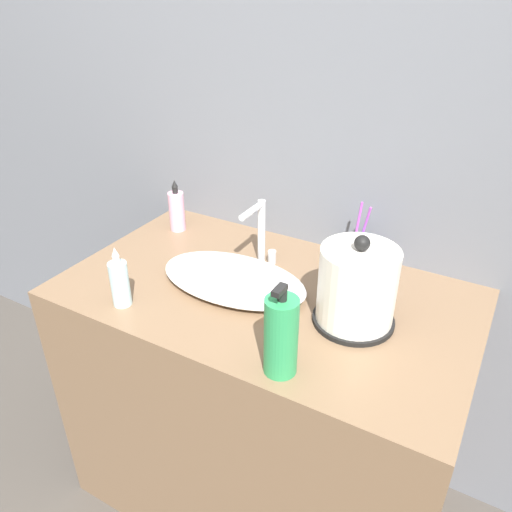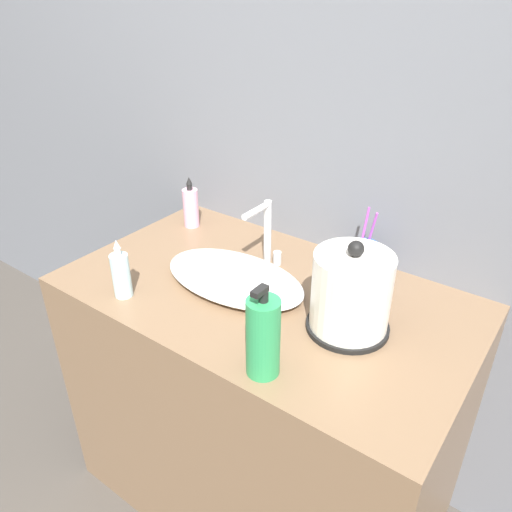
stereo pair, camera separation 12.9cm
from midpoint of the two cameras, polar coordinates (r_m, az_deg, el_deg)
The scene contains 9 objects.
wall_back at distance 1.42m, azimuth 5.32°, elevation 19.40°, with size 6.00×0.04×2.60m.
vanity_counter at distance 1.59m, azimuth -1.56°, elevation -16.38°, with size 1.09×0.63×0.81m.
sink_basin at distance 1.35m, azimuth -5.37°, elevation -2.66°, with size 0.42×0.24×0.04m.
faucet at distance 1.41m, azimuth -2.05°, elevation 2.84°, with size 0.06×0.12×0.19m.
electric_kettle at distance 1.18m, azimuth 8.39°, elevation -3.88°, with size 0.20×0.20×0.23m.
toothbrush_cup at distance 1.42m, azimuth 9.03°, elevation 0.33°, with size 0.08×0.08×0.20m.
lotion_bottle at distance 1.03m, azimuth -0.75°, elevation -9.22°, with size 0.07×0.07×0.22m.
shampoo_bottle at distance 1.65m, azimuth -11.28°, elevation 5.10°, with size 0.05×0.05×0.17m.
mouthwash_bottle at distance 1.31m, azimuth -18.06°, elevation -2.99°, with size 0.05×0.05×0.16m.
Camera 1 is at (0.53, -0.66, 1.55)m, focal length 35.00 mm.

